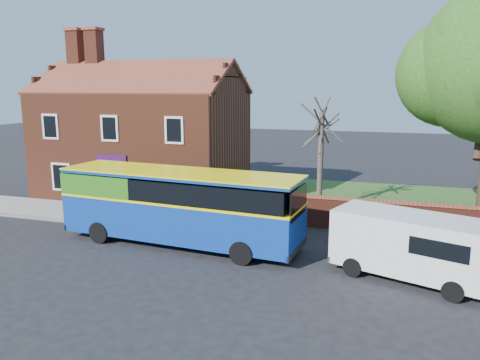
% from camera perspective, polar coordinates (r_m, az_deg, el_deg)
% --- Properties ---
extents(ground, '(120.00, 120.00, 0.00)m').
position_cam_1_polar(ground, '(18.83, -9.06, -10.37)').
color(ground, black).
rests_on(ground, ground).
extents(pavement, '(18.00, 3.50, 0.12)m').
position_cam_1_polar(pavement, '(26.95, -17.09, -3.93)').
color(pavement, gray).
rests_on(pavement, ground).
extents(kerb, '(18.00, 0.15, 0.14)m').
position_cam_1_polar(kerb, '(25.58, -19.29, -4.86)').
color(kerb, slate).
rests_on(kerb, ground).
extents(grass_strip, '(26.00, 12.00, 0.04)m').
position_cam_1_polar(grass_strip, '(29.89, 26.57, -3.24)').
color(grass_strip, '#426B28').
rests_on(grass_strip, ground).
extents(shop_building, '(12.30, 8.13, 10.50)m').
position_cam_1_polar(shop_building, '(31.16, -11.56, 4.64)').
color(shop_building, brown).
rests_on(shop_building, ground).
extents(bus, '(11.04, 3.73, 3.30)m').
position_cam_1_polar(bus, '(20.94, -8.17, -2.74)').
color(bus, '#0D3899').
rests_on(bus, ground).
extents(van_near, '(5.86, 3.89, 2.39)m').
position_cam_1_polar(van_near, '(18.12, 20.18, -7.32)').
color(van_near, white).
rests_on(van_near, ground).
extents(bare_tree, '(2.27, 2.70, 6.05)m').
position_cam_1_polar(bare_tree, '(26.73, 9.79, 2.95)').
color(bare_tree, '#4C4238').
rests_on(bare_tree, ground).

